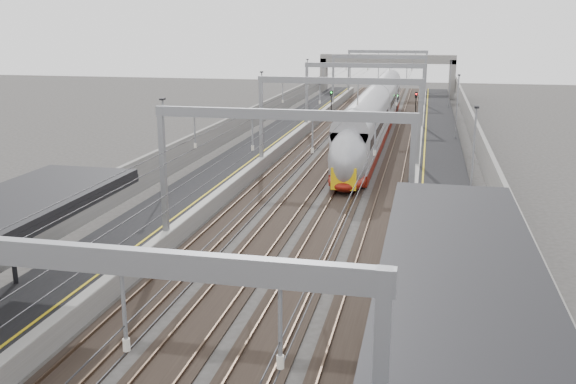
% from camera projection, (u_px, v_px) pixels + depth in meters
% --- Properties ---
extents(platform_left, '(4.00, 120.00, 1.00)m').
position_uv_depth(platform_left, '(251.00, 155.00, 56.08)').
color(platform_left, black).
rests_on(platform_left, ground).
extents(platform_right, '(4.00, 120.00, 1.00)m').
position_uv_depth(platform_right, '(439.00, 163.00, 52.78)').
color(platform_right, black).
rests_on(platform_right, ground).
extents(tracks, '(11.40, 140.00, 0.20)m').
position_uv_depth(tracks, '(342.00, 164.00, 54.54)').
color(tracks, black).
rests_on(tracks, ground).
extents(overhead_line, '(13.00, 140.00, 6.60)m').
position_uv_depth(overhead_line, '(353.00, 85.00, 59.26)').
color(overhead_line, gray).
rests_on(overhead_line, platform_left).
extents(canopy_right, '(4.40, 30.00, 4.24)m').
position_uv_depth(canopy_right, '(477.00, 383.00, 11.89)').
color(canopy_right, black).
rests_on(canopy_right, platform_right).
extents(overbridge, '(22.00, 2.20, 6.90)m').
position_uv_depth(overbridge, '(387.00, 64.00, 105.23)').
color(overbridge, slate).
rests_on(overbridge, ground).
extents(wall_left, '(0.30, 120.00, 3.20)m').
position_uv_depth(wall_left, '(216.00, 142.00, 56.46)').
color(wall_left, slate).
rests_on(wall_left, ground).
extents(wall_right, '(0.30, 120.00, 3.20)m').
position_uv_depth(wall_right, '(480.00, 152.00, 51.85)').
color(wall_right, slate).
rests_on(wall_right, ground).
extents(train, '(2.79, 50.85, 4.41)m').
position_uv_depth(train, '(374.00, 119.00, 65.95)').
color(train, maroon).
rests_on(train, ground).
extents(signal_green, '(0.32, 0.32, 3.48)m').
position_uv_depth(signal_green, '(331.00, 99.00, 81.74)').
color(signal_green, black).
rests_on(signal_green, ground).
extents(signal_red_near, '(0.32, 0.32, 3.48)m').
position_uv_depth(signal_red_near, '(397.00, 102.00, 78.15)').
color(signal_red_near, black).
rests_on(signal_red_near, ground).
extents(signal_red_far, '(0.32, 0.32, 3.48)m').
position_uv_depth(signal_red_far, '(416.00, 100.00, 80.21)').
color(signal_red_far, black).
rests_on(signal_red_far, ground).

